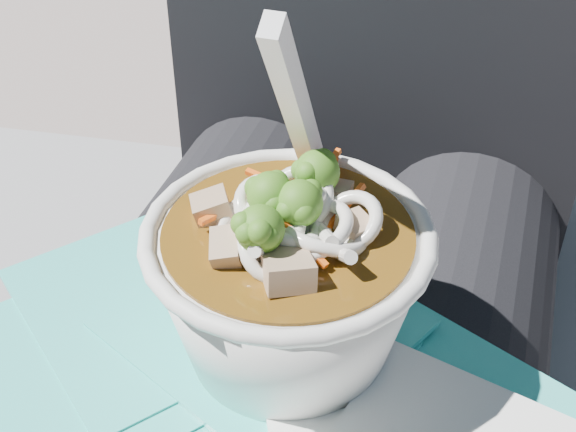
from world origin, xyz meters
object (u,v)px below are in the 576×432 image
(person_body, at_px, (321,291))
(udon_bowl, at_px, (288,274))
(lap, at_px, (283,409))
(plastic_bag, at_px, (273,396))

(person_body, xyz_separation_m, udon_bowl, (0.01, -0.12, 0.12))
(lap, relative_size, person_body, 0.48)
(lap, xyz_separation_m, person_body, (0.00, 0.09, 0.02))
(lap, distance_m, udon_bowl, 0.15)
(person_body, height_order, plastic_bag, person_body)
(plastic_bag, relative_size, udon_bowl, 2.15)
(person_body, bearing_deg, plastic_bag, -85.11)
(lap, distance_m, person_body, 0.10)
(lap, bearing_deg, plastic_bag, -77.13)
(lap, relative_size, plastic_bag, 1.13)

